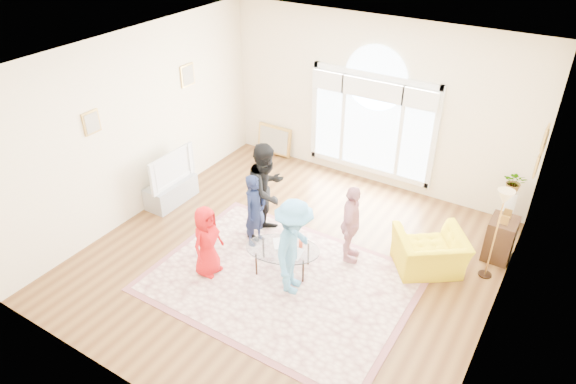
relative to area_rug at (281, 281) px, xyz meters
The scene contains 18 objects.
ground 0.55m from the area_rug, 109.29° to the left, with size 6.00×6.00×0.00m, color #55341A.
room_shell 3.70m from the area_rug, 92.93° to the left, with size 6.00×6.00×6.00m.
area_rug is the anchor object (origin of this frame).
rug_border 0.00m from the area_rug, 63.43° to the left, with size 3.80×2.80×0.01m, color #915357.
tv_console 3.05m from the area_rug, 164.43° to the left, with size 0.45×1.00×0.42m, color #9A9DA2.
television 3.12m from the area_rug, 164.39° to the left, with size 0.17×1.09×0.63m.
coffee_table 0.47m from the area_rug, 117.11° to the left, with size 1.30×1.05×0.54m.
armchair 2.29m from the area_rug, 39.11° to the left, with size 1.00×0.87×0.65m, color yellow.
side_cabinet 3.50m from the area_rug, 41.75° to the left, with size 0.40×0.50×0.70m, color black.
floor_lamp 3.36m from the area_rug, 34.59° to the left, with size 0.24×0.24×1.51m.
plant_pedestal 4.10m from the area_rug, 51.98° to the left, with size 0.20×0.20×0.70m, color white.
potted_plant 4.19m from the area_rug, 51.98° to the left, with size 0.36×0.31×0.40m, color #33722D.
leaning_picture 4.14m from the area_rug, 124.42° to the left, with size 0.80×0.05×0.62m, color tan.
child_red 1.26m from the area_rug, 159.57° to the right, with size 0.56×0.37×1.15m, color red.
child_navy 1.22m from the area_rug, 145.49° to the left, with size 0.46×0.30×1.26m, color #131C3B.
child_black 1.52m from the area_rug, 132.89° to the left, with size 0.80×0.63×1.66m, color black.
child_pink 1.36m from the area_rug, 58.64° to the left, with size 0.76×0.32×1.30m, color #D28E96.
child_blue 0.80m from the area_rug, ahead, with size 0.97×0.56×1.51m, color #4E93C4.
Camera 1 is at (3.34, -5.43, 5.20)m, focal length 32.00 mm.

